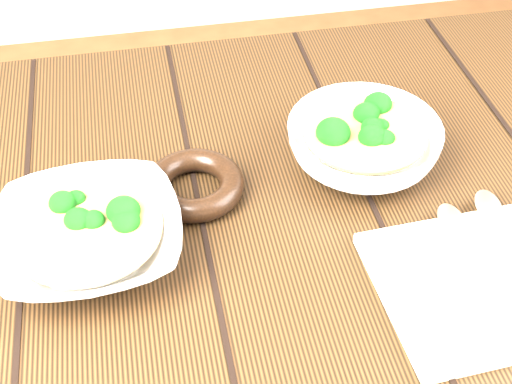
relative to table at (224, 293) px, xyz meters
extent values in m
cube|color=black|center=(0.00, 0.00, 0.10)|extent=(1.20, 0.80, 0.04)
cube|color=black|center=(0.54, 0.34, -0.28)|extent=(0.07, 0.07, 0.71)
imported|color=white|center=(-0.14, -0.01, 0.14)|extent=(0.21, 0.21, 0.05)
cylinder|color=olive|center=(-0.14, -0.01, 0.16)|extent=(0.16, 0.16, 0.00)
ellipsoid|color=#1A6C18|center=(-0.13, -0.01, 0.16)|extent=(0.03, 0.03, 0.03)
ellipsoid|color=#1A6C18|center=(-0.14, 0.02, 0.16)|extent=(0.03, 0.03, 0.03)
ellipsoid|color=#1A6C18|center=(-0.19, 0.00, 0.16)|extent=(0.03, 0.03, 0.03)
ellipsoid|color=#1A6C18|center=(-0.16, -0.03, 0.16)|extent=(0.03, 0.03, 0.03)
ellipsoid|color=#1A6C18|center=(-0.12, -0.04, 0.16)|extent=(0.03, 0.03, 0.03)
imported|color=white|center=(0.19, 0.08, 0.15)|extent=(0.20, 0.20, 0.06)
cylinder|color=olive|center=(0.19, 0.08, 0.17)|extent=(0.15, 0.15, 0.00)
ellipsoid|color=#1A6C18|center=(0.21, 0.08, 0.17)|extent=(0.03, 0.03, 0.03)
ellipsoid|color=#1A6C18|center=(0.20, 0.11, 0.17)|extent=(0.03, 0.03, 0.03)
ellipsoid|color=#1A6C18|center=(0.16, 0.11, 0.17)|extent=(0.03, 0.03, 0.03)
ellipsoid|color=#1A6C18|center=(0.17, 0.07, 0.17)|extent=(0.03, 0.03, 0.03)
ellipsoid|color=#1A6C18|center=(0.18, 0.04, 0.17)|extent=(0.03, 0.03, 0.03)
ellipsoid|color=#1A6C18|center=(0.22, 0.04, 0.17)|extent=(0.03, 0.03, 0.03)
torus|color=black|center=(-0.02, 0.06, 0.13)|extent=(0.13, 0.13, 0.03)
cube|color=beige|center=(0.26, -0.14, 0.13)|extent=(0.24, 0.20, 0.01)
cylinder|color=#AAA696|center=(0.25, -0.14, 0.14)|extent=(0.02, 0.15, 0.01)
ellipsoid|color=#AAA696|center=(0.25, -0.06, 0.14)|extent=(0.03, 0.06, 0.01)
cylinder|color=#AAA696|center=(0.29, -0.13, 0.14)|extent=(0.04, 0.15, 0.01)
ellipsoid|color=#AAA696|center=(0.30, -0.04, 0.14)|extent=(0.04, 0.06, 0.01)
camera|label=1|loc=(-0.07, -0.56, 0.70)|focal=50.00mm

